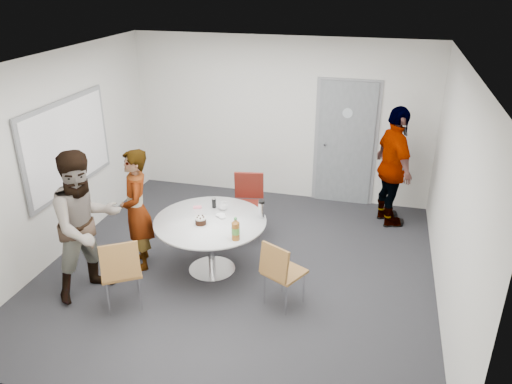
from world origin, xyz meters
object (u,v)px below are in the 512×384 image
(table, at_px, (212,228))
(person_main, at_px, (137,210))
(chair_near_left, at_px, (121,268))
(chair_far, at_px, (248,198))
(whiteboard, at_px, (68,145))
(chair_near_right, at_px, (280,269))
(door, at_px, (345,144))
(person_left, at_px, (86,225))
(person_right, at_px, (394,167))

(table, bearing_deg, person_main, -174.47)
(table, bearing_deg, chair_near_left, -125.74)
(chair_far, bearing_deg, whiteboard, 8.99)
(chair_near_left, relative_size, chair_near_right, 1.09)
(chair_far, bearing_deg, person_main, 36.50)
(table, bearing_deg, whiteboard, 171.51)
(chair_near_right, bearing_deg, door, 110.17)
(chair_near_left, xyz_separation_m, person_left, (-0.53, 0.24, 0.35))
(door, xyz_separation_m, chair_near_left, (-2.15, -3.63, -0.46))
(chair_near_right, bearing_deg, table, 179.80)
(chair_far, relative_size, person_left, 0.51)
(chair_near_right, distance_m, person_left, 2.31)
(chair_far, bearing_deg, person_left, 43.00)
(chair_far, bearing_deg, table, 71.55)
(chair_far, bearing_deg, door, -139.59)
(whiteboard, distance_m, person_left, 1.51)
(door, relative_size, person_right, 1.14)
(chair_far, xyz_separation_m, person_right, (2.02, 0.86, 0.35))
(table, distance_m, chair_near_left, 1.27)
(whiteboard, xyz_separation_m, chair_near_right, (3.15, -0.85, -0.93))
(whiteboard, distance_m, person_main, 1.39)
(table, distance_m, person_left, 1.52)
(table, height_order, chair_far, table)
(door, height_order, chair_far, door)
(whiteboard, relative_size, table, 1.33)
(table, xyz_separation_m, person_right, (2.19, 1.97, 0.29))
(person_main, relative_size, person_left, 0.89)
(whiteboard, relative_size, person_left, 1.04)
(chair_near_left, height_order, person_right, person_right)
(whiteboard, bearing_deg, person_main, -19.63)
(chair_near_left, bearing_deg, whiteboard, 103.58)
(whiteboard, distance_m, chair_near_left, 2.14)
(door, relative_size, chair_near_left, 2.29)
(chair_near_left, bearing_deg, chair_far, 34.24)
(door, height_order, person_main, door)
(table, distance_m, chair_far, 1.13)
(door, bearing_deg, table, -118.40)
(table, xyz_separation_m, chair_near_left, (-0.74, -1.03, -0.07))
(table, xyz_separation_m, person_left, (-1.27, -0.79, 0.28))
(chair_near_left, relative_size, person_left, 0.51)
(door, bearing_deg, chair_far, -129.75)
(door, distance_m, person_main, 3.61)
(door, xyz_separation_m, table, (-1.41, -2.60, -0.39))
(chair_near_right, xyz_separation_m, person_left, (-2.26, -0.26, 0.40))
(door, height_order, whiteboard, door)
(chair_near_left, relative_size, chair_far, 0.99)
(chair_near_left, distance_m, chair_far, 2.32)
(whiteboard, relative_size, person_main, 1.17)
(table, relative_size, chair_near_left, 1.54)
(chair_far, bearing_deg, person_right, -166.84)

